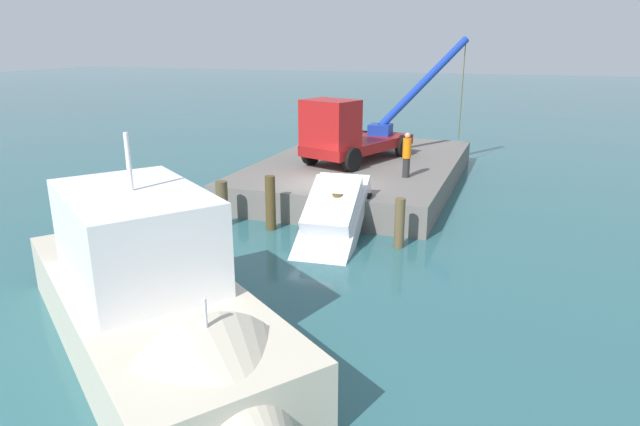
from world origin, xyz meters
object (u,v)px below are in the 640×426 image
at_px(dock_worker, 407,155).
at_px(moored_yacht, 171,339).
at_px(crane_truck, 352,132).
at_px(salvaged_car, 333,219).

height_order(dock_worker, moored_yacht, moored_yacht).
height_order(crane_truck, salvaged_car, crane_truck).
relative_size(crane_truck, salvaged_car, 2.00).
relative_size(dock_worker, moored_yacht, 0.17).
distance_m(salvaged_car, moored_yacht, 8.44).
bearing_deg(dock_worker, salvaged_car, -15.14).
height_order(crane_truck, moored_yacht, crane_truck).
bearing_deg(crane_truck, salvaged_car, 12.26).
relative_size(crane_truck, dock_worker, 4.99).
xyz_separation_m(dock_worker, salvaged_car, (5.02, -1.36, -1.29)).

